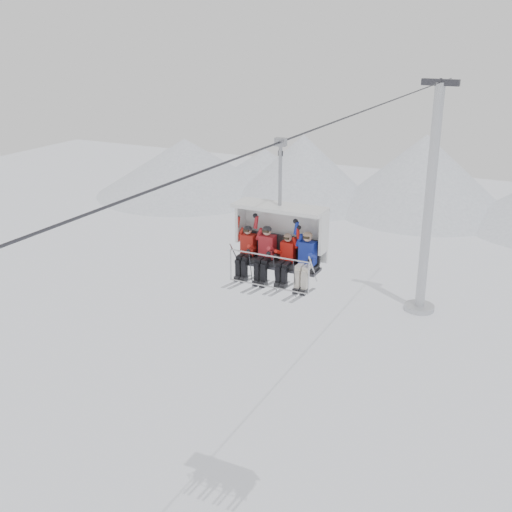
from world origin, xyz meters
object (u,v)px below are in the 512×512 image
at_px(skier_center_left, 266,251).
at_px(skier_center_right, 286,257).
at_px(lift_tower_right, 428,218).
at_px(skier_far_right, 306,258).
at_px(skier_far_left, 247,250).
at_px(chairlift_carrier, 281,234).

relative_size(skier_center_left, skier_center_right, 1.03).
bearing_deg(skier_center_right, skier_center_left, 178.59).
height_order(lift_tower_right, skier_far_right, lift_tower_right).
bearing_deg(skier_far_left, skier_center_right, -0.32).
xyz_separation_m(chairlift_carrier, skier_center_right, (0.30, -0.32, -0.53)).
distance_m(skier_center_right, skier_far_right, 0.58).
distance_m(skier_far_left, skier_far_right, 1.81).
bearing_deg(skier_center_right, lift_tower_right, 90.83).
bearing_deg(lift_tower_right, skier_far_left, -92.58).
xyz_separation_m(skier_far_left, skier_center_right, (1.23, -0.01, -0.02)).
bearing_deg(skier_far_left, skier_far_right, 0.28).
height_order(skier_center_left, skier_far_right, same).
height_order(skier_center_right, skier_far_right, skier_far_right).
distance_m(lift_tower_right, chairlift_carrier, 21.01).
relative_size(skier_far_left, skier_center_left, 0.97).
height_order(lift_tower_right, chairlift_carrier, lift_tower_right).
height_order(chairlift_carrier, skier_center_left, chairlift_carrier).
bearing_deg(chairlift_carrier, lift_tower_right, 90.00).
height_order(skier_far_left, skier_far_right, skier_far_right).
relative_size(lift_tower_right, chairlift_carrier, 3.38).
height_order(chairlift_carrier, skier_center_right, chairlift_carrier).
bearing_deg(chairlift_carrier, skier_far_left, -161.51).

